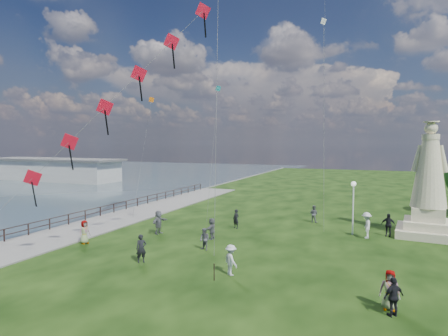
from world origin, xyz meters
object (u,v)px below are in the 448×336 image
at_px(pier_pavilion, 54,169).
at_px(person_0, 141,249).
at_px(person_6, 236,219).
at_px(person_1, 204,239).
at_px(person_3, 394,297).
at_px(person_4, 390,290).
at_px(person_9, 388,225).
at_px(lamppost, 353,196).
at_px(person_2, 231,260).
at_px(person_11, 212,229).
at_px(person_10, 84,232).
at_px(person_5, 159,222).
at_px(person_8, 367,225).
at_px(person_7, 314,214).
at_px(statue, 429,193).

xyz_separation_m(pier_pavilion, person_0, (47.29, -37.95, -1.00)).
relative_size(pier_pavilion, person_6, 18.82).
xyz_separation_m(person_1, person_3, (11.25, -5.63, 0.08)).
xyz_separation_m(person_4, person_9, (0.26, 13.70, 0.02)).
xyz_separation_m(lamppost, person_2, (-5.52, -11.89, -2.17)).
xyz_separation_m(person_9, person_11, (-12.12, -5.86, -0.09)).
distance_m(person_1, person_10, 8.73).
xyz_separation_m(lamppost, person_4, (2.27, -13.22, -2.14)).
height_order(person_3, person_4, person_4).
xyz_separation_m(pier_pavilion, person_5, (44.44, -31.52, -0.91)).
xyz_separation_m(person_6, person_10, (-8.27, -8.50, 0.04)).
distance_m(person_10, person_11, 9.05).
bearing_deg(lamppost, person_5, -158.68).
bearing_deg(person_9, person_4, -82.48).
xyz_separation_m(person_3, person_11, (-11.99, 8.45, -0.03)).
relative_size(person_2, person_11, 1.05).
height_order(person_4, person_8, person_8).
bearing_deg(pier_pavilion, person_5, -35.35).
relative_size(person_1, person_10, 0.88).
bearing_deg(person_8, pier_pavilion, -119.65).
bearing_deg(person_1, lamppost, 63.64).
height_order(person_1, person_6, person_6).
distance_m(person_4, person_11, 14.22).
xyz_separation_m(lamppost, person_11, (-9.59, -5.38, -2.21)).
xyz_separation_m(pier_pavilion, person_3, (60.93, -39.85, -1.02)).
relative_size(person_2, person_6, 1.04).
relative_size(person_1, person_7, 0.96).
bearing_deg(person_7, person_3, 125.31).
xyz_separation_m(person_3, person_7, (-5.91, 17.27, -0.05)).
relative_size(lamppost, person_3, 2.54).
distance_m(person_3, person_4, 0.62).
relative_size(pier_pavilion, person_3, 18.35).
relative_size(person_0, person_4, 0.98).
height_order(statue, person_5, statue).
relative_size(person_1, person_2, 0.89).
height_order(statue, person_9, statue).
height_order(pier_pavilion, person_2, pier_pavilion).
bearing_deg(person_11, person_0, -18.22).
relative_size(person_1, person_4, 0.86).
xyz_separation_m(person_1, person_5, (-5.25, 2.70, 0.19)).
xyz_separation_m(pier_pavilion, lamppost, (58.53, -26.02, 1.16)).
bearing_deg(person_0, person_8, -0.77).
xyz_separation_m(person_6, person_7, (5.62, 4.88, -0.03)).
xyz_separation_m(pier_pavilion, statue, (63.85, -24.34, 1.47)).
bearing_deg(person_1, person_7, 86.19).
bearing_deg(person_8, person_5, -77.96).
relative_size(statue, person_3, 5.35).
distance_m(person_2, person_5, 10.69).
bearing_deg(person_11, person_7, 141.42).
bearing_deg(person_7, person_4, 125.55).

